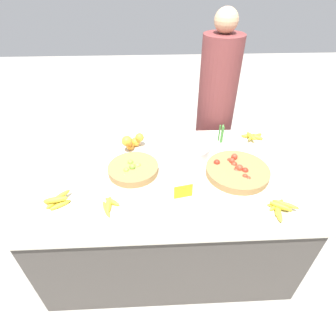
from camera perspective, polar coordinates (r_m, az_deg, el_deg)
name	(u,v)px	position (r m, az deg, el deg)	size (l,w,h in m)	color
ground_plane	(168,241)	(2.45, 0.00, -15.54)	(12.00, 12.00, 0.00)	#A39E93
market_table	(168,211)	(2.15, 0.00, -9.32)	(1.86, 1.18, 0.79)	#4C4742
lime_bowl	(133,169)	(1.89, -7.58, -0.22)	(0.36, 0.36, 0.08)	olive
tomato_basket	(237,171)	(1.92, 14.78, -0.62)	(0.44, 0.44, 0.09)	olive
orange_pile	(132,142)	(2.12, -7.81, 5.73)	(0.17, 0.16, 0.14)	orange
metal_bowl	(188,148)	(2.08, 4.28, 4.43)	(0.36, 0.36, 0.07)	silver
price_sign	(183,191)	(1.67, 3.36, -5.12)	(0.12, 0.03, 0.10)	orange
veg_bundle	(222,134)	(2.23, 11.58, 7.30)	(0.04, 0.05, 0.15)	#4C8E42
banana_bunch_front_left	(109,205)	(1.67, -12.78, -7.86)	(0.12, 0.17, 0.04)	yellow
banana_bunch_front_right	(280,207)	(1.74, 23.14, -7.88)	(0.18, 0.20, 0.05)	yellow
banana_bunch_front_center	(57,201)	(1.77, -22.97, -6.57)	(0.17, 0.16, 0.06)	yellow
banana_bunch_middle_left	(253,136)	(2.36, 17.94, 6.59)	(0.19, 0.16, 0.06)	yellow
vendor_person	(215,116)	(2.65, 10.13, 11.10)	(0.35, 0.35, 1.72)	brown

